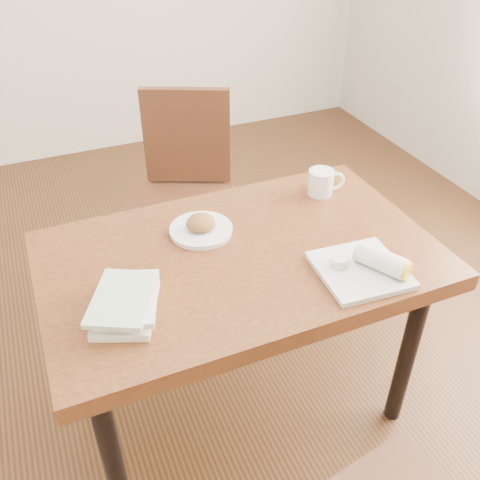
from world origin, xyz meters
name	(u,v)px	position (x,y,z in m)	size (l,w,h in m)	color
ground	(240,402)	(0.00, 0.00, -0.01)	(4.00, 5.00, 0.01)	#472814
table	(240,273)	(0.00, 0.00, 0.67)	(1.25, 0.77, 0.75)	brown
chair_far	(187,182)	(0.09, 0.84, 0.55)	(0.56, 0.56, 0.95)	#442013
plate_scone	(201,227)	(-0.08, 0.15, 0.77)	(0.21, 0.21, 0.07)	white
coffee_mug	(322,182)	(0.42, 0.22, 0.80)	(0.14, 0.09, 0.09)	white
plate_burrito	(367,267)	(0.31, -0.24, 0.78)	(0.27, 0.27, 0.08)	white
book_stack	(126,303)	(-0.39, -0.12, 0.78)	(0.25, 0.28, 0.06)	white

